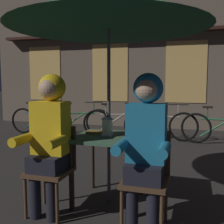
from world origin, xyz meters
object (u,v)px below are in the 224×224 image
(chair_left, at_px, (53,164))
(bicycle_second, at_px, (79,121))
(patio_umbrella, at_px, (109,10))
(bicycle_nearest, at_px, (41,121))
(lantern, at_px, (107,124))
(bicycle_fifth, at_px, (221,129))
(cafe_table, at_px, (109,145))
(book, at_px, (96,132))
(chair_right, at_px, (147,173))
(bicycle_fourth, at_px, (160,125))
(bicycle_third, at_px, (117,123))
(person_right_hooded, at_px, (146,136))
(person_left_hooded, at_px, (49,130))

(chair_left, xyz_separation_m, bicycle_second, (-1.42, 3.83, -0.14))
(patio_umbrella, height_order, bicycle_nearest, patio_umbrella)
(lantern, relative_size, bicycle_fifth, 0.14)
(bicycle_fifth, bearing_deg, lantern, -113.91)
(cafe_table, bearing_deg, bicycle_nearest, 131.27)
(lantern, xyz_separation_m, chair_left, (-0.46, -0.38, -0.37))
(bicycle_second, xyz_separation_m, book, (1.71, -3.35, 0.41))
(cafe_table, height_order, chair_left, chair_left)
(cafe_table, bearing_deg, chair_right, -37.55)
(patio_umbrella, distance_m, bicycle_fourth, 3.80)
(chair_left, distance_m, bicycle_third, 3.88)
(chair_left, height_order, bicycle_second, chair_left)
(chair_left, relative_size, book, 4.35)
(bicycle_nearest, bearing_deg, patio_umbrella, -48.73)
(person_right_hooded, distance_m, bicycle_second, 4.58)
(lantern, bearing_deg, bicycle_nearest, 131.16)
(cafe_table, distance_m, book, 0.25)
(bicycle_third, xyz_separation_m, bicycle_fourth, (1.04, -0.10, 0.00))
(chair_right, relative_size, person_left_hooded, 0.62)
(lantern, height_order, bicycle_fifth, lantern)
(cafe_table, bearing_deg, bicycle_fifth, 66.49)
(chair_right, relative_size, person_right_hooded, 0.62)
(patio_umbrella, xyz_separation_m, chair_left, (-0.48, -0.37, -1.57))
(patio_umbrella, relative_size, person_right_hooded, 1.65)
(chair_right, bearing_deg, bicycle_third, 109.66)
(bicycle_nearest, bearing_deg, person_right_hooded, -47.81)
(bicycle_third, distance_m, bicycle_fourth, 1.04)
(person_left_hooded, xyz_separation_m, bicycle_second, (-1.42, 3.88, -0.50))
(person_right_hooded, height_order, bicycle_fifth, person_right_hooded)
(lantern, bearing_deg, patio_umbrella, -29.51)
(person_right_hooded, bearing_deg, cafe_table, 138.43)
(bicycle_second, relative_size, book, 8.32)
(chair_right, bearing_deg, bicycle_fifth, 75.52)
(bicycle_second, bearing_deg, cafe_table, -61.19)
(person_right_hooded, xyz_separation_m, bicycle_second, (-2.38, 3.88, -0.50))
(cafe_table, relative_size, bicycle_nearest, 0.44)
(bicycle_third, bearing_deg, bicycle_nearest, -173.12)
(chair_left, bearing_deg, bicycle_nearest, 123.25)
(chair_right, height_order, person_right_hooded, person_right_hooded)
(bicycle_nearest, height_order, book, bicycle_nearest)
(bicycle_second, height_order, book, bicycle_second)
(cafe_table, xyz_separation_m, person_left_hooded, (-0.48, -0.43, 0.21))
(cafe_table, height_order, bicycle_fifth, bicycle_fifth)
(cafe_table, distance_m, chair_left, 0.62)
(patio_umbrella, bearing_deg, person_right_hooded, -41.57)
(cafe_table, distance_m, bicycle_second, 3.96)
(bicycle_second, distance_m, book, 3.79)
(person_right_hooded, distance_m, bicycle_fourth, 3.86)
(chair_right, bearing_deg, bicycle_second, 121.89)
(cafe_table, height_order, chair_right, chair_right)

